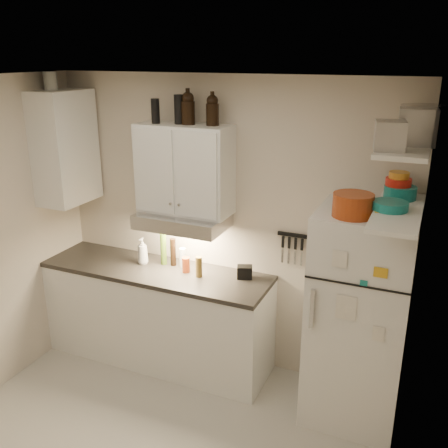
% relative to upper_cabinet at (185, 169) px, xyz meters
% --- Properties ---
extents(ceiling, '(3.20, 3.00, 0.02)m').
position_rel_upper_cabinet_xyz_m(ceiling, '(0.30, -1.33, 0.78)').
color(ceiling, white).
rests_on(ceiling, ground).
extents(back_wall, '(3.20, 0.02, 2.60)m').
position_rel_upper_cabinet_xyz_m(back_wall, '(0.30, 0.18, -0.53)').
color(back_wall, beige).
rests_on(back_wall, ground).
extents(right_wall, '(0.02, 3.00, 2.60)m').
position_rel_upper_cabinet_xyz_m(right_wall, '(1.91, -1.33, -0.53)').
color(right_wall, beige).
rests_on(right_wall, ground).
extents(base_cabinet, '(2.10, 0.60, 0.88)m').
position_rel_upper_cabinet_xyz_m(base_cabinet, '(-0.25, -0.14, -1.39)').
color(base_cabinet, white).
rests_on(base_cabinet, floor).
extents(countertop, '(2.10, 0.62, 0.04)m').
position_rel_upper_cabinet_xyz_m(countertop, '(-0.25, -0.14, -0.93)').
color(countertop, '#2C2825').
rests_on(countertop, base_cabinet).
extents(upper_cabinet, '(0.80, 0.33, 0.75)m').
position_rel_upper_cabinet_xyz_m(upper_cabinet, '(0.00, 0.00, 0.00)').
color(upper_cabinet, white).
rests_on(upper_cabinet, back_wall).
extents(side_cabinet, '(0.33, 0.55, 1.00)m').
position_rel_upper_cabinet_xyz_m(side_cabinet, '(-1.14, -0.14, 0.12)').
color(side_cabinet, white).
rests_on(side_cabinet, left_wall).
extents(range_hood, '(0.76, 0.46, 0.12)m').
position_rel_upper_cabinet_xyz_m(range_hood, '(0.00, -0.06, -0.44)').
color(range_hood, silver).
rests_on(range_hood, back_wall).
extents(fridge, '(0.70, 0.68, 1.70)m').
position_rel_upper_cabinet_xyz_m(fridge, '(1.55, -0.18, -0.98)').
color(fridge, white).
rests_on(fridge, floor).
extents(shelf_hi, '(0.30, 0.95, 0.03)m').
position_rel_upper_cabinet_xyz_m(shelf_hi, '(1.75, -0.31, 0.38)').
color(shelf_hi, white).
rests_on(shelf_hi, right_wall).
extents(shelf_lo, '(0.30, 0.95, 0.03)m').
position_rel_upper_cabinet_xyz_m(shelf_lo, '(1.75, -0.31, -0.07)').
color(shelf_lo, white).
rests_on(shelf_lo, right_wall).
extents(knife_strip, '(0.42, 0.02, 0.03)m').
position_rel_upper_cabinet_xyz_m(knife_strip, '(1.00, 0.15, -0.51)').
color(knife_strip, black).
rests_on(knife_strip, back_wall).
extents(dutch_oven, '(0.35, 0.35, 0.16)m').
position_rel_upper_cabinet_xyz_m(dutch_oven, '(1.46, -0.34, -0.05)').
color(dutch_oven, '#9E3812').
rests_on(dutch_oven, fridge).
extents(book_stack, '(0.24, 0.27, 0.08)m').
position_rel_upper_cabinet_xyz_m(book_stack, '(1.68, -0.31, -0.09)').
color(book_stack, gold).
rests_on(book_stack, fridge).
extents(spice_jar, '(0.05, 0.05, 0.09)m').
position_rel_upper_cabinet_xyz_m(spice_jar, '(1.63, -0.18, -0.08)').
color(spice_jar, silver).
rests_on(spice_jar, fridge).
extents(stock_pot, '(0.31, 0.31, 0.21)m').
position_rel_upper_cabinet_xyz_m(stock_pot, '(1.82, -0.03, 0.50)').
color(stock_pot, silver).
rests_on(stock_pot, shelf_hi).
extents(tin_a, '(0.24, 0.22, 0.22)m').
position_rel_upper_cabinet_xyz_m(tin_a, '(1.80, -0.36, 0.50)').
color(tin_a, '#AAAAAD').
rests_on(tin_a, shelf_hi).
extents(tin_b, '(0.20, 0.20, 0.17)m').
position_rel_upper_cabinet_xyz_m(tin_b, '(1.67, -0.61, 0.48)').
color(tin_b, '#AAAAAD').
rests_on(tin_b, shelf_hi).
extents(bowl_teal, '(0.22, 0.22, 0.09)m').
position_rel_upper_cabinet_xyz_m(bowl_teal, '(1.73, -0.03, -0.01)').
color(bowl_teal, '#157875').
rests_on(bowl_teal, shelf_lo).
extents(bowl_orange, '(0.18, 0.18, 0.05)m').
position_rel_upper_cabinet_xyz_m(bowl_orange, '(1.71, -0.02, 0.07)').
color(bowl_orange, red).
rests_on(bowl_orange, bowl_teal).
extents(bowl_yellow, '(0.14, 0.14, 0.04)m').
position_rel_upper_cabinet_xyz_m(bowl_yellow, '(1.71, -0.02, 0.12)').
color(bowl_yellow, orange).
rests_on(bowl_yellow, bowl_orange).
extents(plates, '(0.24, 0.24, 0.06)m').
position_rel_upper_cabinet_xyz_m(plates, '(1.70, -0.34, -0.02)').
color(plates, '#157875').
rests_on(plates, shelf_lo).
extents(growler_a, '(0.13, 0.13, 0.27)m').
position_rel_upper_cabinet_xyz_m(growler_a, '(0.04, 0.01, 0.51)').
color(growler_a, black).
rests_on(growler_a, upper_cabinet).
extents(growler_b, '(0.14, 0.14, 0.25)m').
position_rel_upper_cabinet_xyz_m(growler_b, '(0.25, 0.03, 0.50)').
color(growler_b, black).
rests_on(growler_b, upper_cabinet).
extents(thermos_a, '(0.09, 0.09, 0.24)m').
position_rel_upper_cabinet_xyz_m(thermos_a, '(-0.04, 0.00, 0.49)').
color(thermos_a, black).
rests_on(thermos_a, upper_cabinet).
extents(thermos_b, '(0.07, 0.07, 0.20)m').
position_rel_upper_cabinet_xyz_m(thermos_b, '(-0.24, -0.04, 0.48)').
color(thermos_b, black).
rests_on(thermos_b, upper_cabinet).
extents(side_jar, '(0.14, 0.14, 0.15)m').
position_rel_upper_cabinet_xyz_m(side_jar, '(-1.20, -0.16, 0.70)').
color(side_jar, silver).
rests_on(side_jar, side_cabinet).
extents(soap_bottle, '(0.11, 0.11, 0.27)m').
position_rel_upper_cabinet_xyz_m(soap_bottle, '(-0.42, -0.07, -0.77)').
color(soap_bottle, white).
rests_on(soap_bottle, countertop).
extents(pepper_mill, '(0.06, 0.06, 0.18)m').
position_rel_upper_cabinet_xyz_m(pepper_mill, '(0.18, -0.13, -0.81)').
color(pepper_mill, brown).
rests_on(pepper_mill, countertop).
extents(oil_bottle, '(0.07, 0.07, 0.29)m').
position_rel_upper_cabinet_xyz_m(oil_bottle, '(-0.24, -0.01, -0.76)').
color(oil_bottle, '#456419').
rests_on(oil_bottle, countertop).
extents(vinegar_bottle, '(0.06, 0.06, 0.26)m').
position_rel_upper_cabinet_xyz_m(vinegar_bottle, '(-0.14, 0.00, -0.78)').
color(vinegar_bottle, black).
rests_on(vinegar_bottle, countertop).
extents(clear_bottle, '(0.07, 0.07, 0.18)m').
position_rel_upper_cabinet_xyz_m(clear_bottle, '(-0.05, 0.01, -0.82)').
color(clear_bottle, silver).
rests_on(clear_bottle, countertop).
extents(red_jar, '(0.08, 0.08, 0.14)m').
position_rel_upper_cabinet_xyz_m(red_jar, '(0.03, -0.09, -0.84)').
color(red_jar, '#9E3812').
rests_on(red_jar, countertop).
extents(caddy, '(0.15, 0.13, 0.11)m').
position_rel_upper_cabinet_xyz_m(caddy, '(0.55, 0.01, -0.85)').
color(caddy, black).
rests_on(caddy, countertop).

